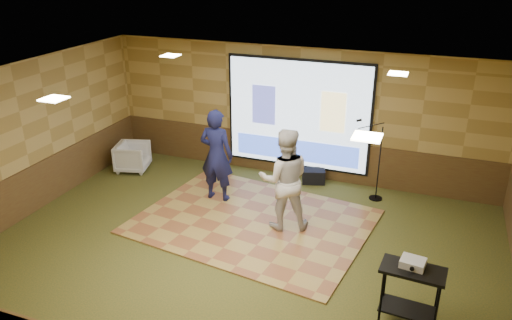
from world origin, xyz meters
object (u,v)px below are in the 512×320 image
at_px(av_table, 411,286).
at_px(mic_stand, 375,177).
at_px(duffel_bag, 314,176).
at_px(projector_screen, 298,116).
at_px(dance_floor, 253,221).
at_px(banquet_chair, 133,157).
at_px(player_right, 284,179).
at_px(projector, 413,263).
at_px(player_left, 217,155).

height_order(av_table, mic_stand, mic_stand).
bearing_deg(duffel_bag, projector_screen, 155.53).
bearing_deg(dance_floor, mic_stand, 42.14).
bearing_deg(projector_screen, dance_floor, -93.96).
distance_m(mic_stand, banquet_chair, 5.66).
height_order(player_right, projector, player_right).
height_order(projector_screen, dance_floor, projector_screen).
height_order(player_left, duffel_bag, player_left).
xyz_separation_m(projector_screen, mic_stand, (1.88, -0.54, -0.98)).
height_order(banquet_chair, duffel_bag, banquet_chair).
distance_m(player_left, projector, 4.77).
distance_m(dance_floor, player_right, 1.17).
distance_m(dance_floor, av_table, 3.64).
distance_m(player_right, projector, 3.04).
relative_size(dance_floor, player_left, 2.19).
bearing_deg(banquet_chair, projector, -130.96).
bearing_deg(projector, projector_screen, 132.28).
distance_m(av_table, projector, 0.34).
bearing_deg(player_right, mic_stand, -149.92).
relative_size(projector_screen, av_table, 3.64).
bearing_deg(duffel_bag, banquet_chair, -168.71).
height_order(projector_screen, banquet_chair, projector_screen).
distance_m(mic_stand, duffel_bag, 1.47).
height_order(projector, duffel_bag, projector).
distance_m(player_right, banquet_chair, 4.45).
relative_size(projector_screen, dance_floor, 0.77).
relative_size(player_left, banquet_chair, 2.64).
relative_size(projector_screen, banquet_chair, 4.46).
bearing_deg(dance_floor, projector, -30.76).
height_order(projector_screen, mic_stand, projector_screen).
relative_size(player_right, banquet_chair, 2.64).
relative_size(player_left, duffel_bag, 3.90).
bearing_deg(projector, mic_stand, 113.12).
height_order(dance_floor, duffel_bag, duffel_bag).
relative_size(player_right, duffel_bag, 3.91).
bearing_deg(player_right, player_left, -42.42).
bearing_deg(player_left, projector, 149.33).
bearing_deg(dance_floor, banquet_chair, 159.73).
distance_m(banquet_chair, duffel_bag, 4.32).
bearing_deg(projector, player_left, 156.85).
bearing_deg(projector, banquet_chair, 162.55).
bearing_deg(projector, duffel_bag, 128.88).
relative_size(projector, duffel_bag, 0.65).
bearing_deg(projector, dance_floor, 157.10).
height_order(player_left, av_table, player_left).
xyz_separation_m(dance_floor, duffel_bag, (0.65, 2.17, 0.14)).
relative_size(projector_screen, player_right, 1.69).
height_order(mic_stand, duffel_bag, mic_stand).
xyz_separation_m(projector_screen, av_table, (2.90, -4.26, -0.85)).
bearing_deg(player_left, projector_screen, -124.44).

